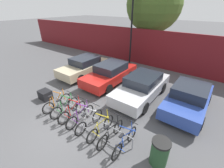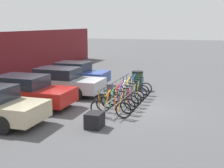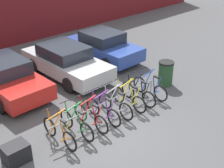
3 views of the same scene
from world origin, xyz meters
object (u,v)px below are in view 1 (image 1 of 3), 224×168
at_px(bicycle_purple, 80,116).
at_px(bicycle_red, 73,112).
at_px(bicycle_yellow, 101,128).
at_px(tree_behind_hoarding, 154,5).
at_px(bicycle_blue, 125,141).
at_px(bicycle_green, 65,107).
at_px(car_beige, 85,66).
at_px(bicycle_black, 111,133).
at_px(cargo_crate, 45,95).
at_px(bike_rack, 87,115).
at_px(car_red, 110,73).
at_px(car_blue, 188,98).
at_px(car_silver, 142,86).
at_px(bicycle_silver, 89,121).
at_px(lamp_post, 131,30).
at_px(bicycle_orange, 57,103).
at_px(trash_bin, 160,152).

bearing_deg(bicycle_purple, bicycle_red, 179.33).
bearing_deg(bicycle_yellow, tree_behind_hoarding, 101.18).
bearing_deg(bicycle_blue, tree_behind_hoarding, 110.03).
bearing_deg(bicycle_red, bicycle_green, -177.75).
relative_size(bicycle_yellow, car_beige, 0.40).
height_order(bicycle_black, tree_behind_hoarding, tree_behind_hoarding).
relative_size(bicycle_black, cargo_crate, 2.44).
relative_size(bike_rack, tree_behind_hoarding, 0.64).
height_order(bike_rack, car_red, car_red).
bearing_deg(car_beige, bicycle_red, -50.56).
xyz_separation_m(bicycle_purple, car_blue, (3.72, 4.06, 0.31)).
bearing_deg(car_blue, bicycle_red, -136.44).
bearing_deg(bicycle_red, car_beige, 131.70).
relative_size(car_silver, tree_behind_hoarding, 0.61).
xyz_separation_m(bicycle_silver, lamp_post, (-2.69, 7.97, 2.74)).
height_order(car_red, car_silver, same).
bearing_deg(bicycle_yellow, lamp_post, 109.40).
relative_size(bicycle_red, car_red, 0.39).
distance_m(bicycle_orange, bicycle_red, 1.24).
distance_m(car_silver, lamp_post, 5.89).
relative_size(bicycle_green, cargo_crate, 2.44).
bearing_deg(car_red, bicycle_black, -52.47).
bearing_deg(car_red, bicycle_silver, -64.29).
relative_size(bicycle_purple, car_blue, 0.43).
xyz_separation_m(bicycle_yellow, trash_bin, (2.45, 0.21, 0.14)).
height_order(bicycle_red, car_red, car_red).
xyz_separation_m(bike_rack, bicycle_green, (-1.47, -0.15, -0.12)).
height_order(bicycle_purple, car_blue, car_blue).
bearing_deg(lamp_post, bicycle_yellow, -67.17).
relative_size(bicycle_black, car_beige, 0.40).
height_order(bicycle_orange, car_beige, car_beige).
bearing_deg(car_red, cargo_crate, -113.44).
relative_size(bicycle_orange, car_blue, 0.43).
bearing_deg(bicycle_blue, bicycle_red, 179.62).
bearing_deg(car_beige, car_silver, -3.38).
bearing_deg(cargo_crate, car_silver, 39.44).
distance_m(car_blue, lamp_post, 7.43).
height_order(bicycle_yellow, lamp_post, lamp_post).
bearing_deg(car_red, tree_behind_hoarding, 91.19).
relative_size(car_blue, trash_bin, 3.83).
bearing_deg(bicycle_purple, bicycle_green, 179.33).
bearing_deg(car_silver, trash_bin, -55.31).
xyz_separation_m(bicycle_silver, car_silver, (0.65, 3.77, 0.31)).
height_order(bicycle_orange, bicycle_silver, same).
distance_m(bicycle_red, car_blue, 5.90).
bearing_deg(lamp_post, bicycle_purple, -75.15).
distance_m(bike_rack, bicycle_green, 1.48).
bearing_deg(cargo_crate, bicycle_silver, -2.26).
xyz_separation_m(car_blue, lamp_post, (-5.83, 3.91, 2.42)).
height_order(bicycle_yellow, trash_bin, bicycle_yellow).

